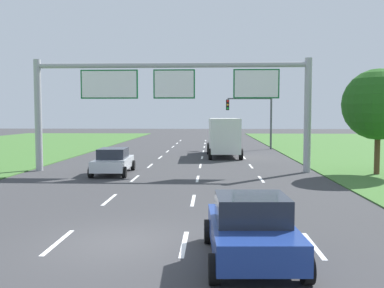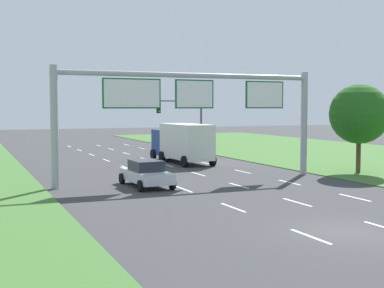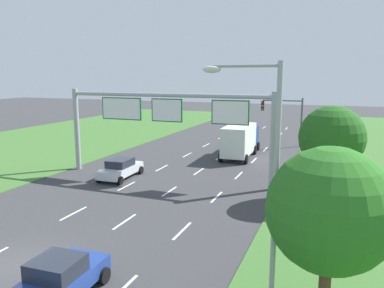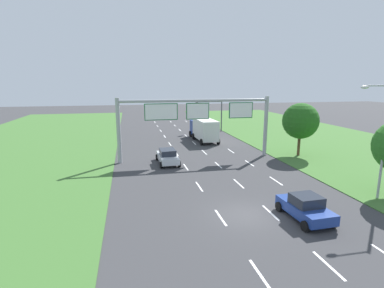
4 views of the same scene
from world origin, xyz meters
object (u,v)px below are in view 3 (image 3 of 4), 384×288
(car_near_red, at_px, (58,279))
(car_lead_silver, at_px, (120,168))
(roadside_tree_mid, at_px, (332,138))
(street_lamp, at_px, (264,169))
(roadside_tree_near, at_px, (330,210))
(box_truck, at_px, (241,139))
(traffic_light_mast, at_px, (285,113))
(sign_gantry, at_px, (165,117))

(car_near_red, relative_size, car_lead_silver, 0.90)
(roadside_tree_mid, bearing_deg, street_lamp, -97.92)
(roadside_tree_near, relative_size, roadside_tree_mid, 0.95)
(car_near_red, bearing_deg, box_truck, 87.17)
(traffic_light_mast, bearing_deg, box_truck, -112.80)
(street_lamp, distance_m, roadside_tree_mid, 13.49)
(traffic_light_mast, relative_size, roadside_tree_mid, 0.90)
(car_near_red, xyz_separation_m, street_lamp, (6.95, 1.96, 4.29))
(sign_gantry, height_order, street_lamp, street_lamp)
(sign_gantry, relative_size, roadside_tree_near, 2.91)
(box_truck, bearing_deg, sign_gantry, -110.42)
(box_truck, relative_size, roadside_tree_near, 1.38)
(sign_gantry, distance_m, roadside_tree_mid, 12.27)
(traffic_light_mast, bearing_deg, car_lead_silver, -117.78)
(box_truck, xyz_separation_m, street_lamp, (6.85, -24.75, 3.32))
(roadside_tree_near, bearing_deg, roadside_tree_mid, 90.88)
(box_truck, relative_size, roadside_tree_mid, 1.32)
(car_near_red, xyz_separation_m, roadside_tree_mid, (8.80, 15.29, 3.36))
(sign_gantry, distance_m, traffic_light_mast, 19.29)
(box_truck, xyz_separation_m, roadside_tree_mid, (8.71, -11.43, 2.39))
(car_near_red, relative_size, roadside_tree_near, 0.69)
(car_near_red, xyz_separation_m, sign_gantry, (-3.39, 16.33, 4.15))
(car_near_red, distance_m, car_lead_silver, 16.59)
(street_lamp, bearing_deg, traffic_light_mast, 96.38)
(box_truck, xyz_separation_m, roadside_tree_near, (8.91, -24.64, 2.16))
(box_truck, height_order, roadside_tree_near, roadside_tree_near)
(box_truck, xyz_separation_m, sign_gantry, (-3.49, -10.38, 3.19))
(car_near_red, relative_size, box_truck, 0.50)
(roadside_tree_near, bearing_deg, sign_gantry, 131.01)
(car_near_red, height_order, car_lead_silver, car_near_red)
(box_truck, bearing_deg, car_near_red, -92.04)
(traffic_light_mast, distance_m, roadside_tree_mid, 19.87)
(car_lead_silver, relative_size, roadside_tree_near, 0.76)
(roadside_tree_mid, bearing_deg, box_truck, 127.31)
(car_lead_silver, distance_m, traffic_light_mast, 22.00)
(traffic_light_mast, bearing_deg, roadside_tree_mid, -73.99)
(box_truck, distance_m, traffic_light_mast, 8.59)
(street_lamp, height_order, roadside_tree_mid, street_lamp)
(traffic_light_mast, distance_m, roadside_tree_near, 32.81)
(box_truck, xyz_separation_m, traffic_light_mast, (3.22, 7.67, 2.11))
(car_near_red, bearing_deg, car_lead_silver, 111.69)
(traffic_light_mast, height_order, roadside_tree_mid, roadside_tree_mid)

